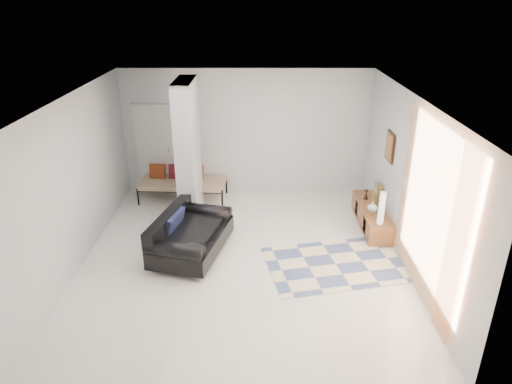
{
  "coord_description": "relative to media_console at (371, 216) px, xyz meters",
  "views": [
    {
      "loc": [
        0.26,
        -6.89,
        4.27
      ],
      "look_at": [
        0.23,
        0.6,
        0.98
      ],
      "focal_mm": 32.0,
      "sensor_mm": 36.0,
      "label": 1
    }
  ],
  "objects": [
    {
      "name": "wall_left",
      "position": [
        -5.27,
        -1.19,
        1.19
      ],
      "size": [
        0.0,
        6.0,
        6.0
      ],
      "primitive_type": "plane",
      "rotation": [
        1.57,
        0.0,
        1.57
      ],
      "color": "silver",
      "rests_on": "ground"
    },
    {
      "name": "cylinder_lamp",
      "position": [
        -0.02,
        -0.67,
        0.5
      ],
      "size": [
        0.11,
        0.11,
        0.61
      ],
      "primitive_type": "cylinder",
      "color": "beige",
      "rests_on": "media_console"
    },
    {
      "name": "partition_column",
      "position": [
        -3.62,
        0.41,
        1.19
      ],
      "size": [
        0.35,
        1.2,
        2.8
      ],
      "primitive_type": "cube",
      "color": "#A2A8A9",
      "rests_on": "floor"
    },
    {
      "name": "wall_front",
      "position": [
        -2.52,
        -4.19,
        1.19
      ],
      "size": [
        6.0,
        0.0,
        6.0
      ],
      "primitive_type": "plane",
      "rotation": [
        -1.57,
        0.0,
        0.0
      ],
      "color": "silver",
      "rests_on": "ground"
    },
    {
      "name": "wall_right",
      "position": [
        0.23,
        -1.19,
        1.19
      ],
      "size": [
        0.0,
        6.0,
        6.0
      ],
      "primitive_type": "plane",
      "rotation": [
        1.57,
        0.0,
        -1.57
      ],
      "color": "silver",
      "rests_on": "ground"
    },
    {
      "name": "loveseat",
      "position": [
        -3.48,
        -1.06,
        0.14
      ],
      "size": [
        1.4,
        1.93,
        0.76
      ],
      "rotation": [
        0.0,
        0.0,
        -0.24
      ],
      "color": "silver",
      "rests_on": "floor"
    },
    {
      "name": "hallway_door",
      "position": [
        -4.62,
        1.77,
        0.81
      ],
      "size": [
        0.85,
        0.06,
        2.04
      ],
      "primitive_type": "cube",
      "color": "silver",
      "rests_on": "floor"
    },
    {
      "name": "daybed",
      "position": [
        -3.94,
        1.28,
        0.21
      ],
      "size": [
        1.92,
        0.9,
        0.77
      ],
      "rotation": [
        0.0,
        0.0,
        -0.06
      ],
      "color": "black",
      "rests_on": "floor"
    },
    {
      "name": "wall_art",
      "position": [
        0.2,
        -0.0,
        1.44
      ],
      "size": [
        0.04,
        0.45,
        0.55
      ],
      "primitive_type": "cube",
      "color": "black",
      "rests_on": "wall_right"
    },
    {
      "name": "area_rug",
      "position": [
        -0.92,
        -1.44,
        -0.2
      ],
      "size": [
        2.57,
        1.98,
        0.01
      ],
      "primitive_type": "cube",
      "rotation": [
        0.0,
        0.0,
        0.21
      ],
      "color": "beige",
      "rests_on": "floor"
    },
    {
      "name": "floor",
      "position": [
        -2.52,
        -1.19,
        -0.21
      ],
      "size": [
        6.0,
        6.0,
        0.0
      ],
      "primitive_type": "plane",
      "color": "silver",
      "rests_on": "ground"
    },
    {
      "name": "wall_back",
      "position": [
        -2.52,
        1.81,
        1.19
      ],
      "size": [
        6.0,
        0.0,
        6.0
      ],
      "primitive_type": "plane",
      "rotation": [
        1.57,
        0.0,
        0.0
      ],
      "color": "silver",
      "rests_on": "ground"
    },
    {
      "name": "media_console",
      "position": [
        0.0,
        0.0,
        0.0
      ],
      "size": [
        0.45,
        1.72,
        0.8
      ],
      "color": "brown",
      "rests_on": "floor"
    },
    {
      "name": "ceiling",
      "position": [
        -2.52,
        -1.19,
        2.59
      ],
      "size": [
        6.0,
        6.0,
        0.0
      ],
      "primitive_type": "plane",
      "rotation": [
        3.14,
        0.0,
        0.0
      ],
      "color": "white",
      "rests_on": "wall_back"
    },
    {
      "name": "vase",
      "position": [
        -0.05,
        -0.18,
        0.3
      ],
      "size": [
        0.23,
        0.23,
        0.21
      ],
      "primitive_type": "imported",
      "rotation": [
        0.0,
        0.0,
        0.16
      ],
      "color": "white",
      "rests_on": "media_console"
    },
    {
      "name": "curtain",
      "position": [
        0.15,
        -2.34,
        1.24
      ],
      "size": [
        0.0,
        2.55,
        2.55
      ],
      "primitive_type": "plane",
      "rotation": [
        1.57,
        0.0,
        1.57
      ],
      "color": "orange",
      "rests_on": "wall_right"
    },
    {
      "name": "bronze_figurine",
      "position": [
        -0.05,
        0.39,
        0.3
      ],
      "size": [
        0.12,
        0.12,
        0.22
      ],
      "primitive_type": null,
      "rotation": [
        0.0,
        0.0,
        0.13
      ],
      "color": "black",
      "rests_on": "media_console"
    }
  ]
}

